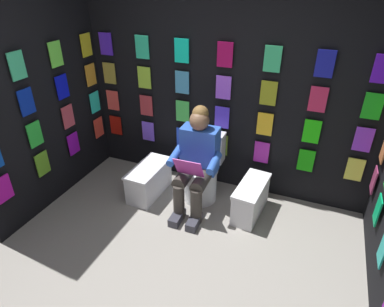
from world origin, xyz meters
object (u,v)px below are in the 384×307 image
Objects in this scene: toilet at (203,172)px; person_reading at (196,161)px; comic_longbox_near at (251,199)px; comic_longbox_far at (149,180)px.

person_reading is (-0.00, 0.23, 0.27)m from toilet.
person_reading is 0.74m from comic_longbox_near.
toilet is 0.65× the size of person_reading.
comic_longbox_near reaches higher than comic_longbox_far.
comic_longbox_far is (0.61, -0.02, -0.41)m from person_reading.
person_reading is 1.85× the size of comic_longbox_near.
toilet is 0.66m from comic_longbox_far.
toilet is 1.20× the size of comic_longbox_near.
comic_longbox_near is (-0.61, -0.11, -0.41)m from person_reading.
comic_longbox_near is 0.98× the size of comic_longbox_far.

